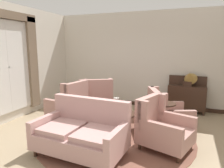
{
  "coord_description": "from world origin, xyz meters",
  "views": [
    {
      "loc": [
        1.46,
        -3.74,
        1.94
      ],
      "look_at": [
        -0.34,
        0.98,
        1.03
      ],
      "focal_mm": 32.93,
      "sensor_mm": 36.0,
      "label": 1
    }
  ],
  "objects_px": {
    "settee": "(82,133)",
    "armchair_near_sideboard": "(98,99)",
    "armchair_near_window": "(166,113)",
    "sideboard": "(186,97)",
    "armchair_far_left": "(69,106)",
    "porcelain_vase": "(116,106)",
    "coffee_table": "(114,116)",
    "gramophone": "(190,77)",
    "side_table": "(164,115)",
    "armchair_back_corner": "(162,128)"
  },
  "relations": [
    {
      "from": "armchair_near_window",
      "to": "gramophone",
      "type": "distance_m",
      "value": 1.7
    },
    {
      "from": "porcelain_vase",
      "to": "armchair_far_left",
      "type": "height_order",
      "value": "armchair_far_left"
    },
    {
      "from": "armchair_near_sideboard",
      "to": "armchair_near_window",
      "type": "height_order",
      "value": "armchair_near_sideboard"
    },
    {
      "from": "porcelain_vase",
      "to": "settee",
      "type": "height_order",
      "value": "settee"
    },
    {
      "from": "armchair_near_window",
      "to": "side_table",
      "type": "distance_m",
      "value": 0.22
    },
    {
      "from": "coffee_table",
      "to": "settee",
      "type": "bearing_deg",
      "value": -98.74
    },
    {
      "from": "settee",
      "to": "sideboard",
      "type": "xyz_separation_m",
      "value": [
        1.72,
        3.26,
        0.07
      ]
    },
    {
      "from": "coffee_table",
      "to": "settee",
      "type": "distance_m",
      "value": 1.2
    },
    {
      "from": "armchair_back_corner",
      "to": "sideboard",
      "type": "bearing_deg",
      "value": 9.27
    },
    {
      "from": "armchair_near_window",
      "to": "side_table",
      "type": "xyz_separation_m",
      "value": [
        -0.02,
        -0.22,
        0.02
      ]
    },
    {
      "from": "coffee_table",
      "to": "armchair_back_corner",
      "type": "relative_size",
      "value": 0.87
    },
    {
      "from": "coffee_table",
      "to": "porcelain_vase",
      "type": "xyz_separation_m",
      "value": [
        0.04,
        0.04,
        0.22
      ]
    },
    {
      "from": "settee",
      "to": "armchair_near_sideboard",
      "type": "distance_m",
      "value": 2.31
    },
    {
      "from": "settee",
      "to": "side_table",
      "type": "bearing_deg",
      "value": 52.58
    },
    {
      "from": "coffee_table",
      "to": "armchair_far_left",
      "type": "bearing_deg",
      "value": 175.3
    },
    {
      "from": "armchair_near_window",
      "to": "gramophone",
      "type": "xyz_separation_m",
      "value": [
        0.47,
        1.49,
        0.68
      ]
    },
    {
      "from": "porcelain_vase",
      "to": "armchair_far_left",
      "type": "xyz_separation_m",
      "value": [
        -1.31,
        0.06,
        -0.14
      ]
    },
    {
      "from": "porcelain_vase",
      "to": "settee",
      "type": "distance_m",
      "value": 1.26
    },
    {
      "from": "armchair_far_left",
      "to": "armchair_back_corner",
      "type": "relative_size",
      "value": 0.98
    },
    {
      "from": "porcelain_vase",
      "to": "armchair_near_window",
      "type": "bearing_deg",
      "value": 22.72
    },
    {
      "from": "porcelain_vase",
      "to": "side_table",
      "type": "relative_size",
      "value": 0.5
    },
    {
      "from": "side_table",
      "to": "armchair_back_corner",
      "type": "bearing_deg",
      "value": -86.45
    },
    {
      "from": "gramophone",
      "to": "settee",
      "type": "bearing_deg",
      "value": -119.23
    },
    {
      "from": "porcelain_vase",
      "to": "armchair_near_window",
      "type": "relative_size",
      "value": 0.31
    },
    {
      "from": "gramophone",
      "to": "armchair_near_sideboard",
      "type": "bearing_deg",
      "value": -158.65
    },
    {
      "from": "settee",
      "to": "side_table",
      "type": "xyz_separation_m",
      "value": [
        1.29,
        1.46,
        0.03
      ]
    },
    {
      "from": "armchair_far_left",
      "to": "side_table",
      "type": "relative_size",
      "value": 1.53
    },
    {
      "from": "settee",
      "to": "armchair_back_corner",
      "type": "height_order",
      "value": "armchair_back_corner"
    },
    {
      "from": "porcelain_vase",
      "to": "sideboard",
      "type": "distance_m",
      "value": 2.52
    },
    {
      "from": "settee",
      "to": "armchair_near_sideboard",
      "type": "relative_size",
      "value": 1.49
    },
    {
      "from": "sideboard",
      "to": "gramophone",
      "type": "distance_m",
      "value": 0.62
    },
    {
      "from": "coffee_table",
      "to": "porcelain_vase",
      "type": "distance_m",
      "value": 0.23
    },
    {
      "from": "gramophone",
      "to": "armchair_far_left",
      "type": "bearing_deg",
      "value": -146.73
    },
    {
      "from": "armchair_far_left",
      "to": "sideboard",
      "type": "relative_size",
      "value": 1.0
    },
    {
      "from": "side_table",
      "to": "armchair_near_sideboard",
      "type": "bearing_deg",
      "value": 159.5
    },
    {
      "from": "coffee_table",
      "to": "gramophone",
      "type": "bearing_deg",
      "value": 51.25
    },
    {
      "from": "porcelain_vase",
      "to": "armchair_near_sideboard",
      "type": "xyz_separation_m",
      "value": [
        -0.93,
        0.97,
        -0.14
      ]
    },
    {
      "from": "armchair_back_corner",
      "to": "gramophone",
      "type": "bearing_deg",
      "value": 7.77
    },
    {
      "from": "coffee_table",
      "to": "armchair_near_sideboard",
      "type": "distance_m",
      "value": 1.35
    },
    {
      "from": "settee",
      "to": "armchair_far_left",
      "type": "xyz_separation_m",
      "value": [
        -1.09,
        1.29,
        0.05
      ]
    },
    {
      "from": "porcelain_vase",
      "to": "gramophone",
      "type": "xyz_separation_m",
      "value": [
        1.54,
        1.94,
        0.5
      ]
    },
    {
      "from": "coffee_table",
      "to": "side_table",
      "type": "relative_size",
      "value": 1.36
    },
    {
      "from": "armchair_near_sideboard",
      "to": "porcelain_vase",
      "type": "bearing_deg",
      "value": 102.3
    },
    {
      "from": "coffee_table",
      "to": "armchair_near_sideboard",
      "type": "relative_size",
      "value": 0.87
    },
    {
      "from": "settee",
      "to": "armchair_far_left",
      "type": "relative_size",
      "value": 1.53
    },
    {
      "from": "armchair_far_left",
      "to": "side_table",
      "type": "height_order",
      "value": "armchair_far_left"
    },
    {
      "from": "coffee_table",
      "to": "sideboard",
      "type": "bearing_deg",
      "value": 53.45
    },
    {
      "from": "armchair_near_window",
      "to": "sideboard",
      "type": "bearing_deg",
      "value": -37.39
    },
    {
      "from": "coffee_table",
      "to": "porcelain_vase",
      "type": "relative_size",
      "value": 2.74
    },
    {
      "from": "armchair_near_sideboard",
      "to": "armchair_back_corner",
      "type": "height_order",
      "value": "armchair_near_sideboard"
    }
  ]
}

